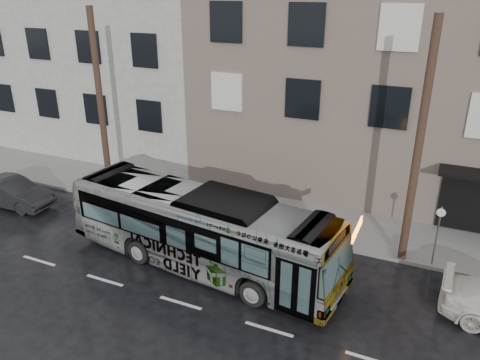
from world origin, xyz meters
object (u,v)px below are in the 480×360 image
Objects in this scene: dark_sedan at (11,193)px; utility_pole_rear at (101,108)px; sign_post at (437,236)px; bus at (201,229)px; utility_pole_front at (418,148)px.

utility_pole_rear is at bearing -58.23° from dark_sedan.
bus is (-8.07, -3.40, 0.19)m from sign_post.
dark_sedan is at bearing 92.89° from bus.
utility_pole_rear is 2.14× the size of dark_sedan.
dark_sedan is at bearing -146.26° from utility_pole_rear.
utility_pole_front is 2.14× the size of dark_sedan.
sign_post is (15.10, 0.00, -3.30)m from utility_pole_rear.
sign_post is at bearing 0.00° from utility_pole_front.
bus is 10.95m from dark_sedan.
utility_pole_rear is 6.10m from dark_sedan.
dark_sedan is (-17.86, -2.58, -3.96)m from utility_pole_front.
dark_sedan is at bearing -172.26° from sign_post.
sign_post reaches higher than dark_sedan.
dark_sedan is (-10.89, 0.83, -0.85)m from bus.
dark_sedan is at bearing -171.79° from utility_pole_front.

